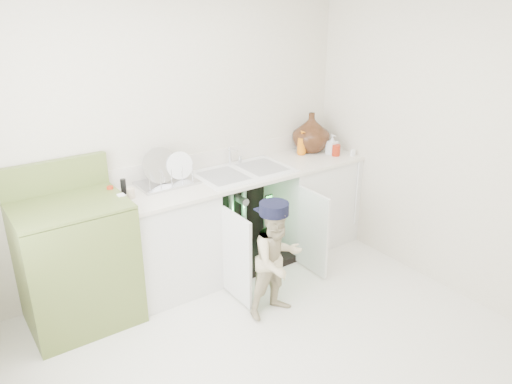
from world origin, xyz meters
TOP-DOWN VIEW (x-y plane):
  - ground at (0.00, 0.00)m, footprint 3.50×3.50m
  - room_shell at (0.00, 0.00)m, footprint 6.00×5.50m
  - counter_run at (0.59, 1.21)m, footprint 2.44×1.02m
  - avocado_stove at (-0.97, 1.18)m, footprint 0.79×0.65m
  - repair_worker at (0.32, 0.38)m, footprint 0.53×0.66m

SIDE VIEW (x-z plane):
  - ground at x=0.00m, z-range 0.00..0.00m
  - repair_worker at x=0.32m, z-range 0.01..0.95m
  - counter_run at x=0.59m, z-range -0.15..1.13m
  - avocado_stove at x=-0.97m, z-range -0.11..1.12m
  - room_shell at x=0.00m, z-range 0.62..1.88m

